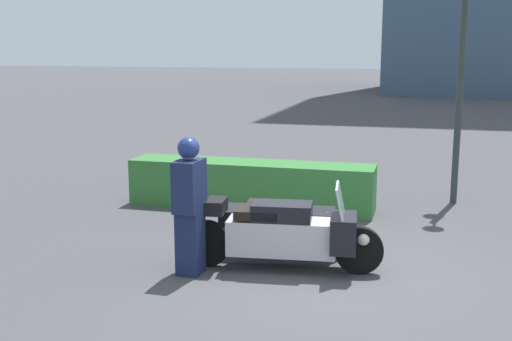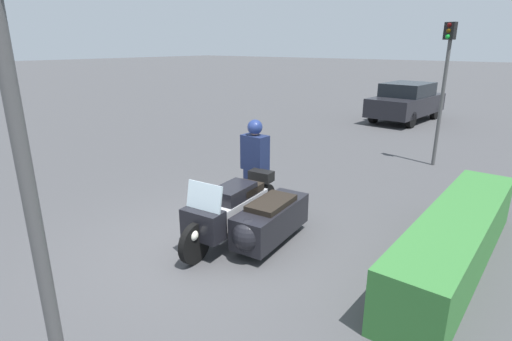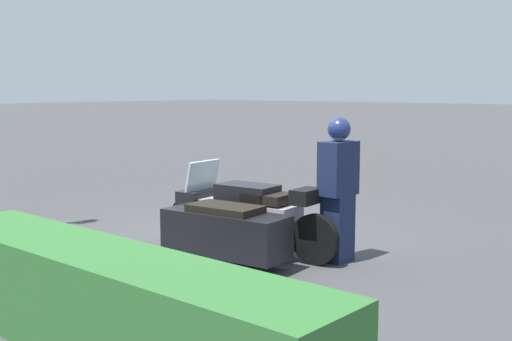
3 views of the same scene
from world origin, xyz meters
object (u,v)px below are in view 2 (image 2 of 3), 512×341
(officer_rider, at_px, (255,164))
(traffic_light_near, at_px, (27,155))
(traffic_light_far, at_px, (445,75))
(parked_car_background, at_px, (406,101))
(hedge_bush_curbside, at_px, (456,239))
(police_motorcycle, at_px, (249,215))

(officer_rider, xyz_separation_m, traffic_light_near, (4.65, 2.04, 1.52))
(traffic_light_far, bearing_deg, officer_rider, -1.99)
(traffic_light_far, height_order, parked_car_background, traffic_light_far)
(hedge_bush_curbside, height_order, parked_car_background, parked_car_background)
(traffic_light_near, bearing_deg, police_motorcycle, 5.54)
(hedge_bush_curbside, height_order, traffic_light_near, traffic_light_near)
(police_motorcycle, xyz_separation_m, traffic_light_far, (-6.32, 1.07, 1.86))
(traffic_light_far, bearing_deg, police_motorcycle, 7.54)
(hedge_bush_curbside, relative_size, traffic_light_near, 1.17)
(police_motorcycle, height_order, parked_car_background, parked_car_background)
(traffic_light_far, relative_size, parked_car_background, 0.85)
(police_motorcycle, relative_size, parked_car_background, 0.62)
(officer_rider, distance_m, traffic_light_far, 5.71)
(police_motorcycle, relative_size, traffic_light_far, 0.73)
(police_motorcycle, relative_size, officer_rider, 1.47)
(officer_rider, xyz_separation_m, hedge_bush_curbside, (-0.18, 3.49, -0.51))
(officer_rider, bearing_deg, parked_car_background, -173.47)
(parked_car_background, bearing_deg, traffic_light_far, -150.96)
(police_motorcycle, distance_m, traffic_light_far, 6.68)
(traffic_light_far, bearing_deg, hedge_bush_curbside, 35.50)
(police_motorcycle, distance_m, hedge_bush_curbside, 3.03)
(officer_rider, height_order, traffic_light_near, traffic_light_near)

